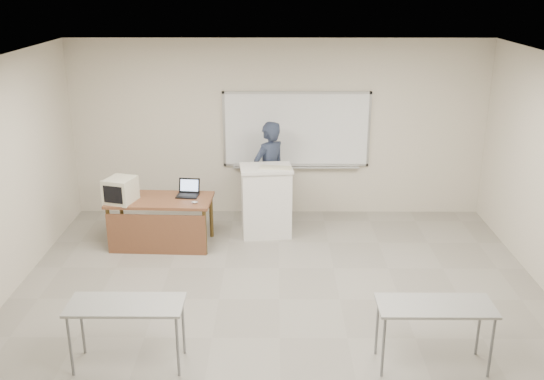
{
  "coord_description": "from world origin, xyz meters",
  "views": [
    {
      "loc": [
        -0.05,
        -6.0,
        3.9
      ],
      "look_at": [
        -0.1,
        2.2,
        1.03
      ],
      "focal_mm": 40.0,
      "sensor_mm": 36.0,
      "label": 1
    }
  ],
  "objects_px": {
    "podium": "(266,201)",
    "mouse": "(195,202)",
    "instructor_desk": "(160,213)",
    "presenter": "(269,173)",
    "crt_monitor": "(121,190)",
    "laptop": "(188,192)",
    "whiteboard": "(296,130)",
    "keyboard": "(276,168)"
  },
  "relations": [
    {
      "from": "whiteboard",
      "to": "laptop",
      "type": "relative_size",
      "value": 7.6
    },
    {
      "from": "whiteboard",
      "to": "presenter",
      "type": "height_order",
      "value": "whiteboard"
    },
    {
      "from": "podium",
      "to": "mouse",
      "type": "bearing_deg",
      "value": -156.01
    },
    {
      "from": "podium",
      "to": "crt_monitor",
      "type": "height_order",
      "value": "podium"
    },
    {
      "from": "presenter",
      "to": "instructor_desk",
      "type": "bearing_deg",
      "value": -10.14
    },
    {
      "from": "podium",
      "to": "instructor_desk",
      "type": "bearing_deg",
      "value": -168.09
    },
    {
      "from": "crt_monitor",
      "to": "podium",
      "type": "bearing_deg",
      "value": 30.31
    },
    {
      "from": "crt_monitor",
      "to": "presenter",
      "type": "xyz_separation_m",
      "value": [
        2.19,
        1.05,
        -0.06
      ]
    },
    {
      "from": "presenter",
      "to": "crt_monitor",
      "type": "bearing_deg",
      "value": -16.83
    },
    {
      "from": "laptop",
      "to": "mouse",
      "type": "height_order",
      "value": "laptop"
    },
    {
      "from": "whiteboard",
      "to": "laptop",
      "type": "height_order",
      "value": "whiteboard"
    },
    {
      "from": "podium",
      "to": "keyboard",
      "type": "distance_m",
      "value": 0.6
    },
    {
      "from": "podium",
      "to": "keyboard",
      "type": "xyz_separation_m",
      "value": [
        0.15,
        -0.07,
        0.58
      ]
    },
    {
      "from": "whiteboard",
      "to": "instructor_desk",
      "type": "distance_m",
      "value": 2.73
    },
    {
      "from": "instructor_desk",
      "to": "keyboard",
      "type": "distance_m",
      "value": 1.9
    },
    {
      "from": "instructor_desk",
      "to": "presenter",
      "type": "distance_m",
      "value": 1.97
    },
    {
      "from": "instructor_desk",
      "to": "crt_monitor",
      "type": "distance_m",
      "value": 0.66
    },
    {
      "from": "keyboard",
      "to": "presenter",
      "type": "bearing_deg",
      "value": 109.27
    },
    {
      "from": "instructor_desk",
      "to": "laptop",
      "type": "relative_size",
      "value": 4.77
    },
    {
      "from": "crt_monitor",
      "to": "presenter",
      "type": "height_order",
      "value": "presenter"
    },
    {
      "from": "instructor_desk",
      "to": "crt_monitor",
      "type": "height_order",
      "value": "crt_monitor"
    },
    {
      "from": "whiteboard",
      "to": "mouse",
      "type": "bearing_deg",
      "value": -134.67
    },
    {
      "from": "crt_monitor",
      "to": "mouse",
      "type": "distance_m",
      "value": 1.11
    },
    {
      "from": "podium",
      "to": "mouse",
      "type": "height_order",
      "value": "podium"
    },
    {
      "from": "instructor_desk",
      "to": "keyboard",
      "type": "relative_size",
      "value": 3.2
    },
    {
      "from": "laptop",
      "to": "keyboard",
      "type": "xyz_separation_m",
      "value": [
        1.35,
        0.18,
        0.34
      ]
    },
    {
      "from": "presenter",
      "to": "podium",
      "type": "bearing_deg",
      "value": 42.77
    },
    {
      "from": "instructor_desk",
      "to": "crt_monitor",
      "type": "xyz_separation_m",
      "value": [
        -0.55,
        -0.01,
        0.37
      ]
    },
    {
      "from": "whiteboard",
      "to": "instructor_desk",
      "type": "bearing_deg",
      "value": -144.82
    },
    {
      "from": "laptop",
      "to": "mouse",
      "type": "distance_m",
      "value": 0.39
    },
    {
      "from": "whiteboard",
      "to": "podium",
      "type": "xyz_separation_m",
      "value": [
        -0.5,
        -0.96,
        -0.91
      ]
    },
    {
      "from": "laptop",
      "to": "mouse",
      "type": "relative_size",
      "value": 3.53
    },
    {
      "from": "whiteboard",
      "to": "laptop",
      "type": "distance_m",
      "value": 2.19
    },
    {
      "from": "instructor_desk",
      "to": "mouse",
      "type": "xyz_separation_m",
      "value": [
        0.55,
        -0.09,
        0.21
      ]
    },
    {
      "from": "laptop",
      "to": "crt_monitor",
      "type": "bearing_deg",
      "value": -157.42
    },
    {
      "from": "whiteboard",
      "to": "podium",
      "type": "distance_m",
      "value": 1.41
    },
    {
      "from": "instructor_desk",
      "to": "presenter",
      "type": "xyz_separation_m",
      "value": [
        1.64,
        1.04,
        0.31
      ]
    },
    {
      "from": "instructor_desk",
      "to": "presenter",
      "type": "height_order",
      "value": "presenter"
    },
    {
      "from": "mouse",
      "to": "presenter",
      "type": "height_order",
      "value": "presenter"
    },
    {
      "from": "podium",
      "to": "presenter",
      "type": "distance_m",
      "value": 0.6
    },
    {
      "from": "podium",
      "to": "mouse",
      "type": "xyz_separation_m",
      "value": [
        -1.05,
        -0.61,
        0.2
      ]
    },
    {
      "from": "keyboard",
      "to": "presenter",
      "type": "distance_m",
      "value": 0.66
    }
  ]
}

